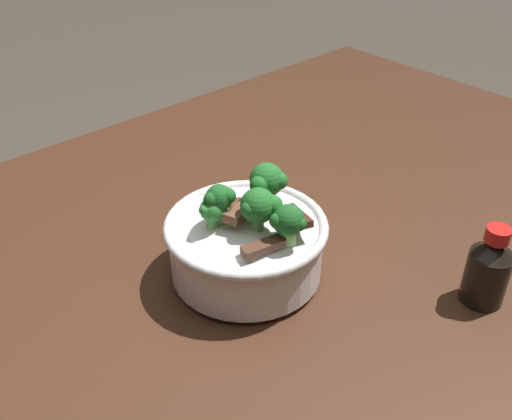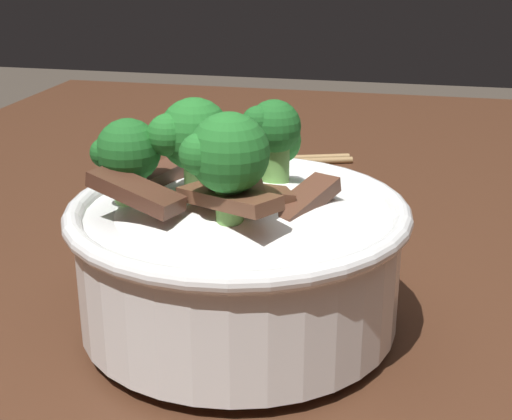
# 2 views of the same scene
# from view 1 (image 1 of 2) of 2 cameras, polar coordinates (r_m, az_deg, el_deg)

# --- Properties ---
(dining_table) EXTENTS (1.56, 0.99, 0.79)m
(dining_table) POSITION_cam_1_polar(r_m,az_deg,el_deg) (0.86, -0.40, -9.11)
(dining_table) COLOR #472819
(dining_table) RESTS_ON ground
(rice_bowl) EXTENTS (0.21, 0.21, 0.15)m
(rice_bowl) POSITION_cam_1_polar(r_m,az_deg,el_deg) (0.75, -0.89, -2.81)
(rice_bowl) COLOR white
(rice_bowl) RESTS_ON dining_table
(soy_sauce_bottle) EXTENTS (0.05, 0.05, 0.11)m
(soy_sauce_bottle) POSITION_cam_1_polar(r_m,az_deg,el_deg) (0.77, 21.53, -5.41)
(soy_sauce_bottle) COLOR black
(soy_sauce_bottle) RESTS_ON dining_table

